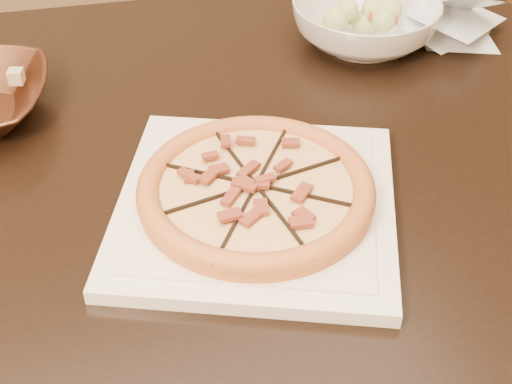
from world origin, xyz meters
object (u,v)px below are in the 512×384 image
at_px(dining_table, 135,210).
at_px(pizza, 256,189).
at_px(plate, 256,205).
at_px(salad_bowl, 365,22).

bearing_deg(dining_table, pizza, -54.21).
height_order(dining_table, plate, plate).
xyz_separation_m(pizza, salad_bowl, (0.29, 0.33, 0.00)).
xyz_separation_m(dining_table, salad_bowl, (0.41, 0.16, 0.14)).
bearing_deg(plate, pizza, 167.39).
relative_size(dining_table, pizza, 5.43).
relative_size(plate, salad_bowl, 1.81).
bearing_deg(pizza, salad_bowl, 48.51).
height_order(plate, pizza, pizza).
bearing_deg(plate, salad_bowl, 48.51).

